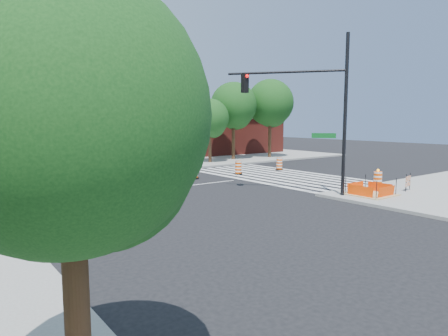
{
  "coord_description": "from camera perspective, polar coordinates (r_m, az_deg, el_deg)",
  "views": [
    {
      "loc": [
        -9.56,
        -20.77,
        4.04
      ],
      "look_at": [
        3.68,
        -3.31,
        1.4
      ],
      "focal_mm": 32.0,
      "sensor_mm": 36.0,
      "label": 1
    }
  ],
  "objects": [
    {
      "name": "brick_storefront",
      "position": [
        47.6,
        -1.77,
        4.79
      ],
      "size": [
        16.5,
        8.5,
        4.6
      ],
      "color": "maroon",
      "rests_on": "ground"
    },
    {
      "name": "median_drum_5",
      "position": [
        29.66,
        2.05,
        -0.03
      ],
      "size": [
        0.6,
        0.6,
        1.02
      ],
      "color": "black",
      "rests_on": "ground"
    },
    {
      "name": "median_drum_1",
      "position": [
        23.06,
        -29.39,
        -2.91
      ],
      "size": [
        0.6,
        0.6,
        1.02
      ],
      "color": "black",
      "rests_on": "ground"
    },
    {
      "name": "pit_drum",
      "position": [
        24.38,
        21.1,
        -1.67
      ],
      "size": [
        0.57,
        0.57,
        1.12
      ],
      "color": "black",
      "rests_on": "ground"
    },
    {
      "name": "tree_north_e",
      "position": [
        42.49,
        6.63,
        8.88
      ],
      "size": [
        4.87,
        4.87,
        8.28
      ],
      "color": "#382314",
      "rests_on": "ground"
    },
    {
      "name": "ground",
      "position": [
        23.22,
        -12.28,
        -3.31
      ],
      "size": [
        120.0,
        120.0,
        0.0
      ],
      "primitive_type": "plane",
      "color": "black",
      "rests_on": "ground"
    },
    {
      "name": "tree_north_d",
      "position": [
        39.99,
        1.39,
        8.57
      ],
      "size": [
        4.58,
        4.58,
        7.78
      ],
      "color": "#382314",
      "rests_on": "ground"
    },
    {
      "name": "median_drum_2",
      "position": [
        23.62,
        -21.26,
        -2.27
      ],
      "size": [
        0.6,
        0.6,
        1.02
      ],
      "color": "black",
      "rests_on": "ground"
    },
    {
      "name": "median_drum_3",
      "position": [
        24.89,
        -11.76,
        -1.48
      ],
      "size": [
        0.6,
        0.6,
        1.18
      ],
      "color": "black",
      "rests_on": "ground"
    },
    {
      "name": "crosswalk_east",
      "position": [
        29.47,
        7.4,
        -1.05
      ],
      "size": [
        6.75,
        13.5,
        0.01
      ],
      "color": "silver",
      "rests_on": "ground"
    },
    {
      "name": "red_coupe",
      "position": [
        26.42,
        -12.88,
        -0.52
      ],
      "size": [
        4.47,
        2.43,
        1.44
      ],
      "primitive_type": "imported",
      "rotation": [
        0.0,
        0.0,
        1.39
      ],
      "color": "#4F0806",
      "rests_on": "ground"
    },
    {
      "name": "median_drum_6",
      "position": [
        32.47,
        7.91,
        0.51
      ],
      "size": [
        0.6,
        0.6,
        1.02
      ],
      "color": "black",
      "rests_on": "ground"
    },
    {
      "name": "tree_sw_near",
      "position": [
        5.15,
        -20.91,
        4.86
      ],
      "size": [
        3.46,
        3.42,
        5.82
      ],
      "color": "#382314",
      "rests_on": "ground"
    },
    {
      "name": "barricade",
      "position": [
        24.31,
        24.82,
        -1.71
      ],
      "size": [
        0.81,
        0.22,
        0.97
      ],
      "rotation": [
        0.0,
        0.0,
        0.22
      ],
      "color": "#E84C04",
      "rests_on": "ground"
    },
    {
      "name": "lane_centerline",
      "position": [
        23.22,
        -12.28,
        -3.3
      ],
      "size": [
        14.0,
        0.12,
        0.01
      ],
      "primitive_type": "cube",
      "color": "silver",
      "rests_on": "ground"
    },
    {
      "name": "excavation_pit",
      "position": [
        22.31,
        20.17,
        -3.41
      ],
      "size": [
        2.2,
        2.2,
        0.9
      ],
      "color": "tan",
      "rests_on": "ground"
    },
    {
      "name": "tree_north_c",
      "position": [
        36.99,
        -2.01,
        6.85
      ],
      "size": [
        3.53,
        3.53,
        6.0
      ],
      "color": "#382314",
      "rests_on": "ground"
    },
    {
      "name": "sidewalk_ne",
      "position": [
        47.74,
        -1.76,
        2.1
      ],
      "size": [
        22.0,
        22.0,
        0.15
      ],
      "primitive_type": "cube",
      "color": "gray",
      "rests_on": "ground"
    },
    {
      "name": "median_drum_4",
      "position": [
        27.53,
        -4.21,
        -0.58
      ],
      "size": [
        0.6,
        0.6,
        1.02
      ],
      "color": "black",
      "rests_on": "ground"
    },
    {
      "name": "signal_pole_se",
      "position": [
        21.47,
        12.34,
        9.39
      ],
      "size": [
        3.87,
        5.05,
        8.23
      ],
      "rotation": [
        0.0,
        0.0,
        2.22
      ],
      "color": "black",
      "rests_on": "ground"
    }
  ]
}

